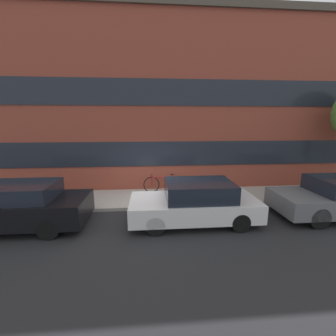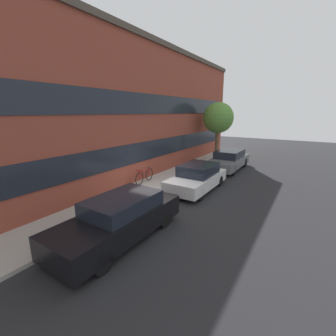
{
  "view_description": "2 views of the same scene",
  "coord_description": "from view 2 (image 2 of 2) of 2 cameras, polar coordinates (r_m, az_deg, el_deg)",
  "views": [
    {
      "loc": [
        0.08,
        -7.77,
        3.22
      ],
      "look_at": [
        0.74,
        0.14,
        1.55
      ],
      "focal_mm": 24.0,
      "sensor_mm": 36.0,
      "label": 1
    },
    {
      "loc": [
        -8.76,
        -5.84,
        3.97
      ],
      "look_at": [
        0.74,
        0.26,
        1.14
      ],
      "focal_mm": 24.0,
      "sensor_mm": 36.0,
      "label": 2
    }
  ],
  "objects": [
    {
      "name": "parked_car_black",
      "position": [
        7.43,
        -12.03,
        -12.37
      ],
      "size": [
        4.56,
        1.72,
        1.4
      ],
      "rotation": [
        0.0,
        0.0,
        3.14
      ],
      "color": "black",
      "rests_on": "ground_plane"
    },
    {
      "name": "street_tree",
      "position": [
        18.61,
        12.6,
        12.25
      ],
      "size": [
        2.41,
        2.41,
        4.6
      ],
      "color": "brown",
      "rests_on": "sidewalk_strip"
    },
    {
      "name": "parked_car_white",
      "position": [
        11.81,
        7.42,
        -2.35
      ],
      "size": [
        4.04,
        1.77,
        1.34
      ],
      "rotation": [
        0.0,
        0.0,
        3.14
      ],
      "color": "silver",
      "rests_on": "ground_plane"
    },
    {
      "name": "fire_hydrant",
      "position": [
        8.98,
        -17.46,
        -9.54
      ],
      "size": [
        0.47,
        0.26,
        0.69
      ],
      "color": "red",
      "rests_on": "sidewalk_strip"
    },
    {
      "name": "rowhouse_facade",
      "position": [
        12.23,
        -11.88,
        14.0
      ],
      "size": [
        28.0,
        1.02,
        8.02
      ],
      "color": "brown",
      "rests_on": "ground_plane"
    },
    {
      "name": "sidewalk_strip",
      "position": [
        11.85,
        -5.46,
        -5.25
      ],
      "size": [
        28.0,
        2.25,
        0.13
      ],
      "color": "#A8A399",
      "rests_on": "ground_plane"
    },
    {
      "name": "bicycle",
      "position": [
        12.55,
        -6.0,
        -1.95
      ],
      "size": [
        1.67,
        0.44,
        0.81
      ],
      "rotation": [
        0.0,
        0.0,
        3.22
      ],
      "color": "black",
      "rests_on": "sidewalk_strip"
    },
    {
      "name": "ground_plane",
      "position": [
        11.25,
        -0.9,
        -6.6
      ],
      "size": [
        56.0,
        56.0,
        0.0
      ],
      "primitive_type": "plane",
      "color": "#232326"
    },
    {
      "name": "parked_car_grey",
      "position": [
        16.46,
        15.14,
        2.05
      ],
      "size": [
        4.58,
        1.78,
        1.35
      ],
      "rotation": [
        0.0,
        0.0,
        3.14
      ],
      "color": "slate",
      "rests_on": "ground_plane"
    }
  ]
}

